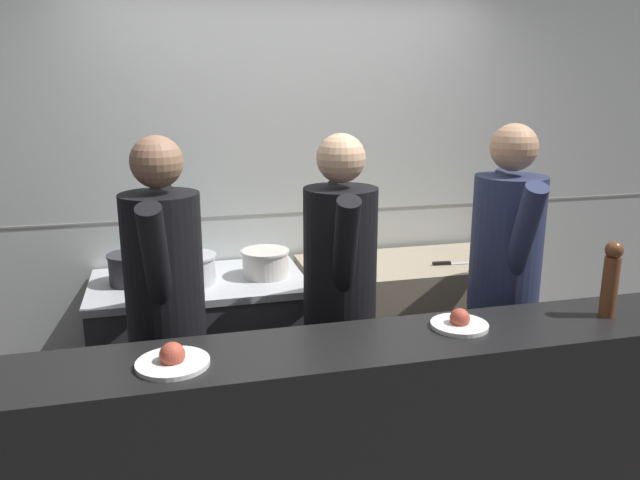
# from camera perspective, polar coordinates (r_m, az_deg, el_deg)

# --- Properties ---
(wall_back_tiled) EXTENTS (8.00, 0.06, 2.60)m
(wall_back_tiled) POSITION_cam_1_polar(r_m,az_deg,el_deg) (3.94, -2.98, 4.70)
(wall_back_tiled) COLOR silver
(wall_back_tiled) RESTS_ON ground_plane
(oven_range) EXTENTS (1.19, 0.71, 0.87)m
(oven_range) POSITION_cam_1_polar(r_m,az_deg,el_deg) (3.74, -10.75, -9.95)
(oven_range) COLOR #38383D
(oven_range) RESTS_ON ground_plane
(prep_counter) EXTENTS (1.31, 0.65, 0.89)m
(prep_counter) POSITION_cam_1_polar(r_m,az_deg,el_deg) (4.00, 7.93, -8.10)
(prep_counter) COLOR gray
(prep_counter) RESTS_ON ground_plane
(pass_counter) EXTENTS (3.14, 0.45, 0.96)m
(pass_counter) POSITION_cam_1_polar(r_m,az_deg,el_deg) (2.78, 5.85, -18.19)
(pass_counter) COLOR black
(pass_counter) RESTS_ON ground_plane
(stock_pot) EXTENTS (0.26, 0.26, 0.17)m
(stock_pot) POSITION_cam_1_polar(r_m,az_deg,el_deg) (3.59, -16.85, -2.43)
(stock_pot) COLOR #2D2D33
(stock_pot) RESTS_ON oven_range
(sauce_pot) EXTENTS (0.29, 0.29, 0.16)m
(sauce_pot) POSITION_cam_1_polar(r_m,az_deg,el_deg) (3.52, -11.80, -2.53)
(sauce_pot) COLOR #B7BABF
(sauce_pot) RESTS_ON oven_range
(braising_pot) EXTENTS (0.28, 0.28, 0.15)m
(braising_pot) POSITION_cam_1_polar(r_m,az_deg,el_deg) (3.58, -5.02, -2.03)
(braising_pot) COLOR beige
(braising_pot) RESTS_ON oven_range
(chefs_knife) EXTENTS (0.37, 0.06, 0.02)m
(chefs_knife) POSITION_cam_1_polar(r_m,az_deg,el_deg) (3.85, 12.38, -2.08)
(chefs_knife) COLOR #B7BABF
(chefs_knife) RESTS_ON prep_counter
(plated_dish_main) EXTENTS (0.27, 0.27, 0.09)m
(plated_dish_main) POSITION_cam_1_polar(r_m,az_deg,el_deg) (2.38, -13.33, -10.62)
(plated_dish_main) COLOR white
(plated_dish_main) RESTS_ON pass_counter
(plated_dish_appetiser) EXTENTS (0.24, 0.24, 0.08)m
(plated_dish_appetiser) POSITION_cam_1_polar(r_m,az_deg,el_deg) (2.71, 12.63, -7.38)
(plated_dish_appetiser) COLOR white
(plated_dish_appetiser) RESTS_ON pass_counter
(pepper_mill) EXTENTS (0.08, 0.08, 0.34)m
(pepper_mill) POSITION_cam_1_polar(r_m,az_deg,el_deg) (2.99, 25.05, -3.13)
(pepper_mill) COLOR brown
(pepper_mill) RESTS_ON pass_counter
(chef_head_cook) EXTENTS (0.40, 0.76, 1.74)m
(chef_head_cook) POSITION_cam_1_polar(r_m,az_deg,el_deg) (2.95, -13.91, -5.80)
(chef_head_cook) COLOR black
(chef_head_cook) RESTS_ON ground_plane
(chef_sous) EXTENTS (0.41, 0.76, 1.73)m
(chef_sous) POSITION_cam_1_polar(r_m,az_deg,el_deg) (3.04, 1.82, -4.85)
(chef_sous) COLOR black
(chef_sous) RESTS_ON ground_plane
(chef_line) EXTENTS (0.43, 0.77, 1.76)m
(chef_line) POSITION_cam_1_polar(r_m,az_deg,el_deg) (3.35, 16.47, -3.30)
(chef_line) COLOR black
(chef_line) RESTS_ON ground_plane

